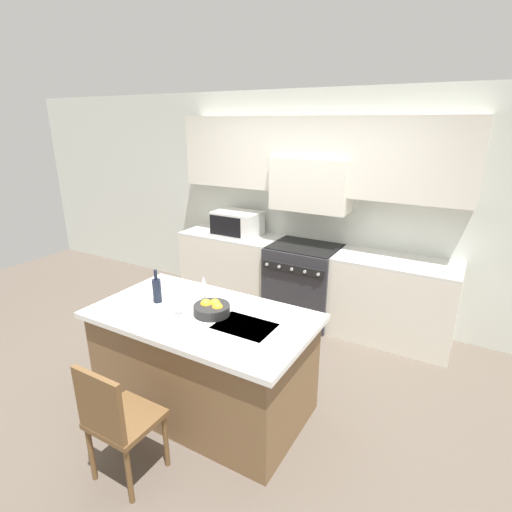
{
  "coord_description": "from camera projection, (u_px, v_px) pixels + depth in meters",
  "views": [
    {
      "loc": [
        1.75,
        -2.58,
        2.35
      ],
      "look_at": [
        -0.03,
        0.5,
        1.14
      ],
      "focal_mm": 28.0,
      "sensor_mm": 36.0,
      "label": 1
    }
  ],
  "objects": [
    {
      "name": "fruit_bowl",
      "position": [
        212.0,
        309.0,
        3.17
      ],
      "size": [
        0.29,
        0.29,
        0.12
      ],
      "color": "black",
      "rests_on": "kitchen_island"
    },
    {
      "name": "back_counter",
      "position": [
        304.0,
        282.0,
        4.89
      ],
      "size": [
        3.41,
        0.62,
        0.94
      ],
      "color": "silver",
      "rests_on": "ground_plane"
    },
    {
      "name": "range_stove",
      "position": [
        303.0,
        282.0,
        4.88
      ],
      "size": [
        0.82,
        0.7,
        0.94
      ],
      "color": "#2D2D33",
      "rests_on": "ground_plane"
    },
    {
      "name": "microwave",
      "position": [
        237.0,
        223.0,
        5.14
      ],
      "size": [
        0.59,
        0.42,
        0.31
      ],
      "color": "silver",
      "rests_on": "back_counter"
    },
    {
      "name": "wine_bottle",
      "position": [
        157.0,
        290.0,
        3.36
      ],
      "size": [
        0.07,
        0.07,
        0.29
      ],
      "color": "black",
      "rests_on": "kitchen_island"
    },
    {
      "name": "island_chair",
      "position": [
        116.0,
        418.0,
        2.59
      ],
      "size": [
        0.42,
        0.4,
        0.91
      ],
      "color": "brown",
      "rests_on": "ground_plane"
    },
    {
      "name": "back_cabinetry",
      "position": [
        316.0,
        188.0,
        4.74
      ],
      "size": [
        10.0,
        0.46,
        2.7
      ],
      "color": "silver",
      "rests_on": "ground_plane"
    },
    {
      "name": "wine_glass_far",
      "position": [
        204.0,
        284.0,
        3.41
      ],
      "size": [
        0.07,
        0.07,
        0.21
      ],
      "color": "white",
      "rests_on": "kitchen_island"
    },
    {
      "name": "ground_plane",
      "position": [
        232.0,
        387.0,
        3.7
      ],
      "size": [
        10.0,
        10.0,
        0.0
      ],
      "primitive_type": "plane",
      "color": "brown"
    },
    {
      "name": "kitchen_island",
      "position": [
        204.0,
        361.0,
        3.33
      ],
      "size": [
        1.8,
        1.0,
        0.89
      ],
      "color": "brown",
      "rests_on": "ground_plane"
    },
    {
      "name": "wine_glass_near",
      "position": [
        178.0,
        299.0,
        3.12
      ],
      "size": [
        0.07,
        0.07,
        0.21
      ],
      "color": "white",
      "rests_on": "kitchen_island"
    }
  ]
}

